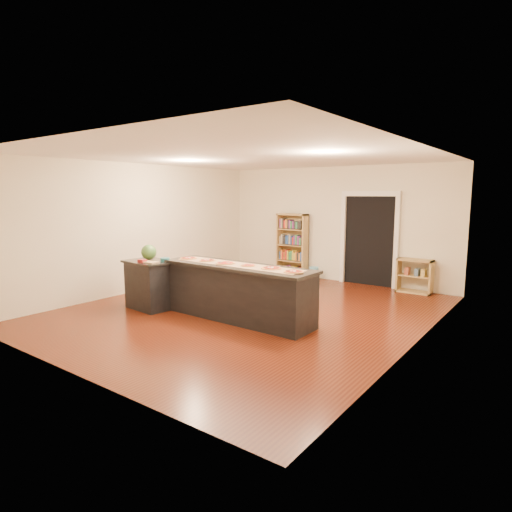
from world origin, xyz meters
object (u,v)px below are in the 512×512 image
Objects in this scene: kitchen_island at (237,292)px; low_shelf at (415,276)px; side_counter at (150,284)px; bookshelf at (292,245)px; waste_bin at (314,273)px; watermelon at (149,252)px.

kitchen_island reaches higher than low_shelf.
kitchen_island is at bearing 18.85° from side_counter.
bookshelf is 3.17m from low_shelf.
waste_bin is at bearing 79.39° from side_counter.
waste_bin is (-0.55, 3.76, -0.31)m from kitchen_island.
bookshelf reaches higher than kitchen_island.
low_shelf is at bearing 64.82° from kitchen_island.
low_shelf is 2.23× the size of waste_bin.
low_shelf is 2.44m from waste_bin.
waste_bin is (-2.43, -0.08, -0.20)m from low_shelf.
bookshelf is at bearing 88.84° from side_counter.
side_counter is 1.24× the size of low_shelf.
side_counter is at bearing -130.63° from low_shelf.
side_counter is at bearing -96.79° from bookshelf.
side_counter is 0.61m from watermelon.
kitchen_island reaches higher than side_counter.
kitchen_island is 4.27m from low_shelf.
waste_bin is at bearing -7.42° from bookshelf.
bookshelf reaches higher than watermelon.
watermelon is (-1.33, -4.09, 0.89)m from waste_bin.
kitchen_island is 3.13× the size of side_counter.
bookshelf is 5.73× the size of watermelon.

